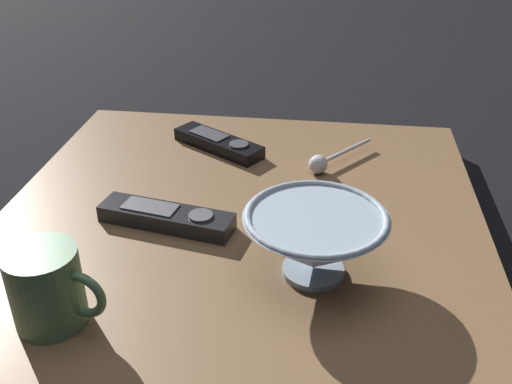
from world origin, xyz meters
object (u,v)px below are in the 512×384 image
at_px(cereal_bowl, 315,241).
at_px(tv_remote_near, 219,143).
at_px(coffee_mug, 48,288).
at_px(teaspoon, 323,162).
at_px(tv_remote_far, 166,217).

xyz_separation_m(cereal_bowl, tv_remote_near, (-0.30, -0.16, -0.03)).
xyz_separation_m(coffee_mug, tv_remote_near, (-0.41, 0.09, -0.03)).
height_order(cereal_bowl, tv_remote_near, cereal_bowl).
bearing_deg(teaspoon, tv_remote_far, -47.69).
distance_m(teaspoon, tv_remote_far, 0.26).
distance_m(coffee_mug, teaspoon, 0.44).
height_order(coffee_mug, tv_remote_near, coffee_mug).
distance_m(coffee_mug, tv_remote_near, 0.42).
bearing_deg(teaspoon, cereal_bowl, -0.41).
bearing_deg(tv_remote_far, tv_remote_near, 174.00).
bearing_deg(coffee_mug, tv_remote_far, 160.72).
xyz_separation_m(coffee_mug, tv_remote_far, (-0.19, 0.07, -0.03)).
bearing_deg(tv_remote_near, cereal_bowl, 28.55).
distance_m(cereal_bowl, tv_remote_far, 0.21).
xyz_separation_m(cereal_bowl, teaspoon, (-0.25, 0.00, -0.03)).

